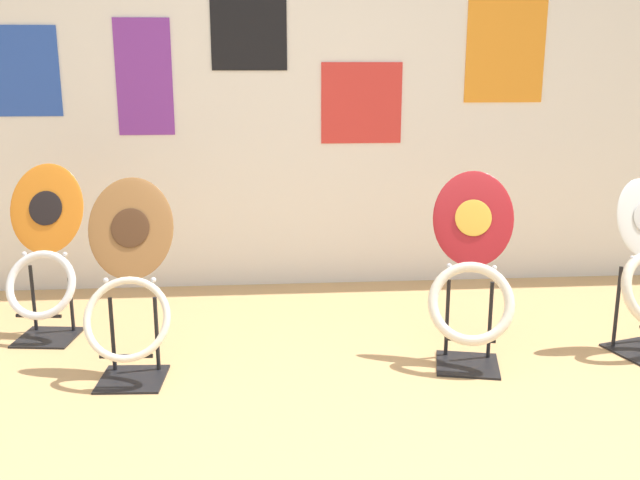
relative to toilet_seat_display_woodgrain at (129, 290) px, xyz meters
name	(u,v)px	position (x,y,z in m)	size (l,w,h in m)	color
wall_back	(294,72)	(0.78, 1.33, 0.90)	(8.00, 0.07, 2.60)	silver
toilet_seat_display_woodgrain	(129,290)	(0.00, 0.00, 0.00)	(0.39, 0.40, 0.87)	black
toilet_seat_display_crimson_swirl	(471,278)	(1.52, 0.02, 0.01)	(0.45, 0.46, 0.87)	black
toilet_seat_display_orange_sun	(44,260)	(-0.51, 0.53, 0.00)	(0.40, 0.39, 0.86)	black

